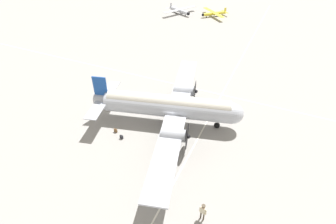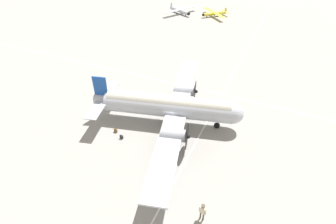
{
  "view_description": "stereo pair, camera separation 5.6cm",
  "coord_description": "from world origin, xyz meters",
  "px_view_note": "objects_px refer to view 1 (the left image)",
  "views": [
    {
      "loc": [
        10.3,
        -22.48,
        19.88
      ],
      "look_at": [
        0.0,
        0.0,
        1.55
      ],
      "focal_mm": 28.0,
      "sensor_mm": 36.0,
      "label": 1
    },
    {
      "loc": [
        10.35,
        -22.46,
        19.88
      ],
      "look_at": [
        0.0,
        0.0,
        1.55
      ],
      "focal_mm": 28.0,
      "sensor_mm": 36.0,
      "label": 2
    }
  ],
  "objects_px": {
    "airliner_main": "(171,106)",
    "suitcase_near_door": "(116,130)",
    "crew_foreground": "(203,211)",
    "suitcase_upright_spare": "(121,137)",
    "light_aircraft_taxiing": "(214,13)",
    "light_aircraft_distant": "(180,11)"
  },
  "relations": [
    {
      "from": "crew_foreground",
      "to": "suitcase_upright_spare",
      "type": "bearing_deg",
      "value": 164.64
    },
    {
      "from": "crew_foreground",
      "to": "suitcase_near_door",
      "type": "relative_size",
      "value": 3.64
    },
    {
      "from": "suitcase_upright_spare",
      "to": "light_aircraft_taxiing",
      "type": "relative_size",
      "value": 0.07
    },
    {
      "from": "airliner_main",
      "to": "suitcase_near_door",
      "type": "height_order",
      "value": "airliner_main"
    },
    {
      "from": "suitcase_upright_spare",
      "to": "light_aircraft_taxiing",
      "type": "bearing_deg",
      "value": 94.47
    },
    {
      "from": "suitcase_upright_spare",
      "to": "light_aircraft_distant",
      "type": "distance_m",
      "value": 48.42
    },
    {
      "from": "suitcase_upright_spare",
      "to": "light_aircraft_taxiing",
      "type": "height_order",
      "value": "light_aircraft_taxiing"
    },
    {
      "from": "suitcase_upright_spare",
      "to": "light_aircraft_distant",
      "type": "height_order",
      "value": "light_aircraft_distant"
    },
    {
      "from": "light_aircraft_distant",
      "to": "suitcase_near_door",
      "type": "bearing_deg",
      "value": -48.86
    },
    {
      "from": "suitcase_near_door",
      "to": "light_aircraft_distant",
      "type": "distance_m",
      "value": 47.49
    },
    {
      "from": "suitcase_near_door",
      "to": "light_aircraft_taxiing",
      "type": "relative_size",
      "value": 0.07
    },
    {
      "from": "airliner_main",
      "to": "suitcase_near_door",
      "type": "distance_m",
      "value": 6.99
    },
    {
      "from": "airliner_main",
      "to": "crew_foreground",
      "type": "distance_m",
      "value": 12.9
    },
    {
      "from": "suitcase_near_door",
      "to": "crew_foreground",
      "type": "bearing_deg",
      "value": -26.36
    },
    {
      "from": "light_aircraft_distant",
      "to": "light_aircraft_taxiing",
      "type": "relative_size",
      "value": 1.33
    },
    {
      "from": "suitcase_near_door",
      "to": "light_aircraft_taxiing",
      "type": "xyz_separation_m",
      "value": [
        -2.55,
        47.55,
        0.55
      ]
    },
    {
      "from": "airliner_main",
      "to": "light_aircraft_distant",
      "type": "relative_size",
      "value": 2.64
    },
    {
      "from": "crew_foreground",
      "to": "suitcase_near_door",
      "type": "bearing_deg",
      "value": 164.42
    },
    {
      "from": "light_aircraft_distant",
      "to": "light_aircraft_taxiing",
      "type": "bearing_deg",
      "value": 36.74
    },
    {
      "from": "suitcase_upright_spare",
      "to": "light_aircraft_distant",
      "type": "bearing_deg",
      "value": 104.85
    },
    {
      "from": "airliner_main",
      "to": "crew_foreground",
      "type": "relative_size",
      "value": 13.77
    },
    {
      "from": "crew_foreground",
      "to": "suitcase_near_door",
      "type": "distance_m",
      "value": 14.03
    }
  ]
}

